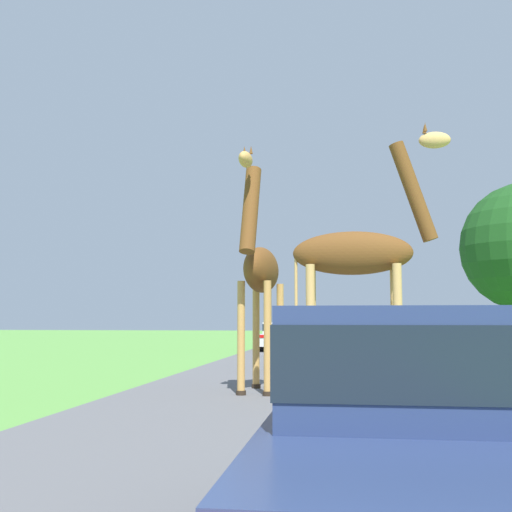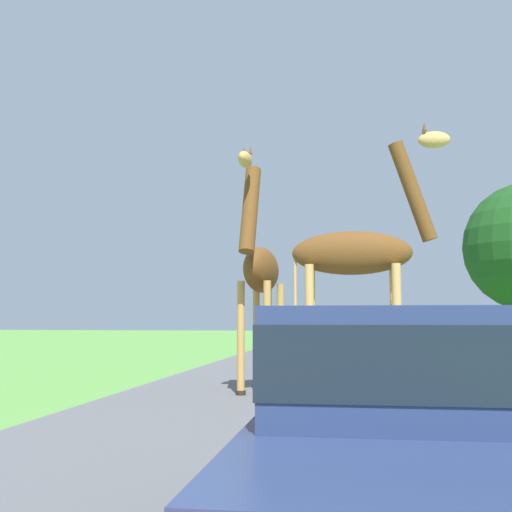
{
  "view_description": "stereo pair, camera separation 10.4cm",
  "coord_description": "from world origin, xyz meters",
  "views": [
    {
      "loc": [
        1.07,
        0.75,
        1.5
      ],
      "look_at": [
        -0.77,
        13.96,
        2.8
      ],
      "focal_mm": 45.0,
      "sensor_mm": 36.0,
      "label": 1
    },
    {
      "loc": [
        1.18,
        0.77,
        1.5
      ],
      "look_at": [
        -0.77,
        13.96,
        2.8
      ],
      "focal_mm": 45.0,
      "sensor_mm": 36.0,
      "label": 2
    }
  ],
  "objects": [
    {
      "name": "car_queue_left",
      "position": [
        -1.86,
        31.3,
        0.7
      ],
      "size": [
        1.95,
        4.45,
        1.32
      ],
      "color": "silver",
      "rests_on": "ground"
    },
    {
      "name": "car_queue_right",
      "position": [
        1.08,
        20.44,
        0.73
      ],
      "size": [
        1.77,
        4.72,
        1.36
      ],
      "color": "gray",
      "rests_on": "ground"
    },
    {
      "name": "giraffe_companion",
      "position": [
        1.35,
        12.23,
        2.54
      ],
      "size": [
        2.83,
        0.75,
        4.97
      ],
      "rotation": [
        0.0,
        0.0,
        -1.56
      ],
      "color": "tan",
      "rests_on": "ground"
    },
    {
      "name": "giraffe_near_road",
      "position": [
        -0.67,
        13.82,
        2.47
      ],
      "size": [
        0.85,
        2.6,
        4.83
      ],
      "rotation": [
        0.0,
        0.0,
        3.05
      ],
      "color": "tan",
      "rests_on": "ground"
    },
    {
      "name": "road",
      "position": [
        0.0,
        30.0,
        0.0
      ],
      "size": [
        7.0,
        120.0,
        0.0
      ],
      "color": "#5B5B5E",
      "rests_on": "ground"
    },
    {
      "name": "car_lead_maroon",
      "position": [
        1.55,
        4.66,
        0.82
      ],
      "size": [
        1.8,
        4.17,
        1.56
      ],
      "color": "navy",
      "rests_on": "ground"
    },
    {
      "name": "sign_post",
      "position": [
        4.45,
        14.71,
        1.03
      ],
      "size": [
        0.7,
        0.08,
        1.47
      ],
      "color": "#4C3823",
      "rests_on": "ground"
    }
  ]
}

